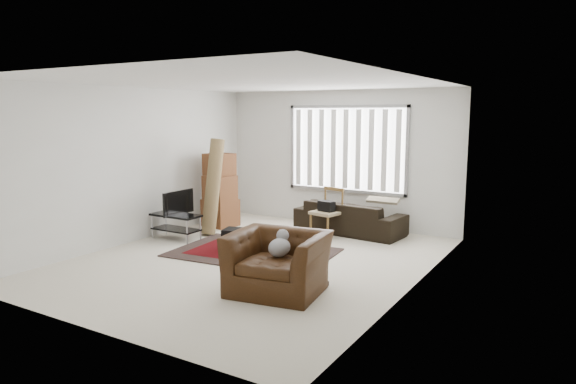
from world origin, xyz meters
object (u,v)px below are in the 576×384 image
armchair (278,258)px  tv_stand (176,221)px  sofa (350,212)px  side_chair (327,210)px  moving_boxes (220,193)px

armchair → tv_stand: bearing=146.6°
armchair → sofa: bearing=90.3°
armchair → side_chair: bearing=96.1°
tv_stand → sofa: 3.22m
sofa → side_chair: (-0.25, -0.46, 0.10)m
sofa → side_chair: 0.53m
tv_stand → armchair: size_ratio=0.70×
moving_boxes → side_chair: size_ratio=1.64×
tv_stand → side_chair: side_chair is taller
tv_stand → moving_boxes: bearing=90.7°
tv_stand → armchair: armchair is taller
tv_stand → side_chair: (2.23, 1.60, 0.16)m
tv_stand → moving_boxes: moving_boxes is taller
sofa → armchair: size_ratio=1.57×
tv_stand → moving_boxes: size_ratio=0.63×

